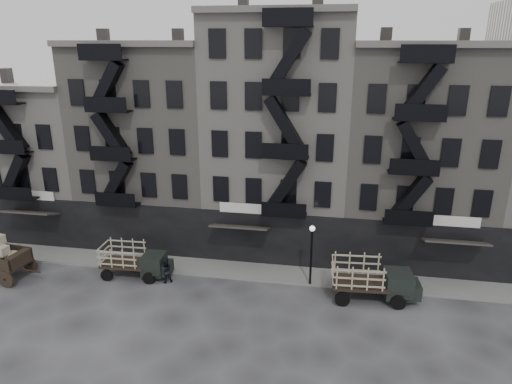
% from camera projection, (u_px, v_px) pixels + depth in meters
% --- Properties ---
extents(ground, '(140.00, 140.00, 0.00)m').
position_uv_depth(ground, '(259.00, 302.00, 28.21)').
color(ground, '#38383A').
rests_on(ground, ground).
extents(sidewalk, '(55.00, 2.50, 0.15)m').
position_uv_depth(sidewalk, '(268.00, 272.00, 31.69)').
color(sidewalk, slate).
rests_on(sidewalk, ground).
extents(building_west, '(10.00, 11.35, 13.20)m').
position_uv_depth(building_west, '(46.00, 156.00, 38.74)').
color(building_west, '#A9A59B').
rests_on(building_west, ground).
extents(building_midwest, '(10.00, 11.35, 16.20)m').
position_uv_depth(building_midwest, '(157.00, 143.00, 36.63)').
color(building_midwest, gray).
rests_on(building_midwest, ground).
extents(building_center, '(10.00, 11.35, 18.20)m').
position_uv_depth(building_center, '(280.00, 136.00, 34.67)').
color(building_center, '#A9A59B').
rests_on(building_center, ground).
extents(building_mideast, '(10.00, 11.35, 16.20)m').
position_uv_depth(building_mideast, '(416.00, 154.00, 33.35)').
color(building_mideast, gray).
rests_on(building_mideast, ground).
extents(lamp_post, '(0.36, 0.36, 4.28)m').
position_uv_depth(lamp_post, '(311.00, 247.00, 29.26)').
color(lamp_post, black).
rests_on(lamp_post, ground).
extents(horse, '(1.97, 0.99, 1.63)m').
position_uv_depth(horse, '(11.00, 253.00, 32.93)').
color(horse, beige).
rests_on(horse, ground).
extents(stake_truck_west, '(4.79, 2.11, 2.37)m').
position_uv_depth(stake_truck_west, '(134.00, 258.00, 30.96)').
color(stake_truck_west, black).
rests_on(stake_truck_west, ground).
extents(stake_truck_east, '(5.45, 2.51, 2.67)m').
position_uv_depth(stake_truck_east, '(373.00, 277.00, 28.14)').
color(stake_truck_east, black).
rests_on(stake_truck_east, ground).
extents(pedestrian_mid, '(1.04, 0.98, 1.69)m').
position_uv_depth(pedestrian_mid, '(166.00, 271.00, 30.31)').
color(pedestrian_mid, black).
rests_on(pedestrian_mid, ground).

